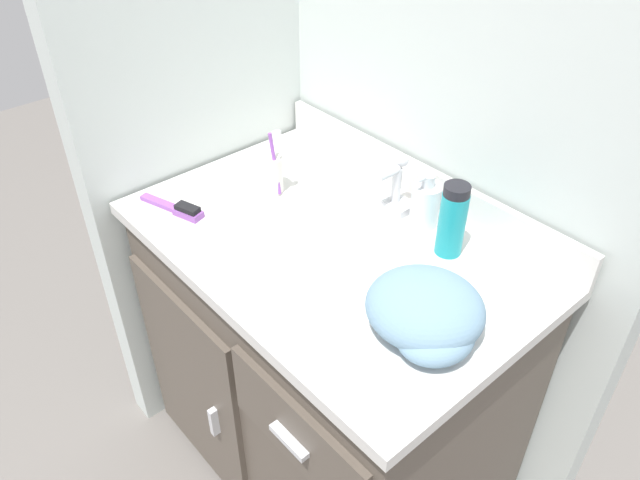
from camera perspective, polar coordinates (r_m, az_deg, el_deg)
name	(u,v)px	position (r m, az deg, el deg)	size (l,w,h in m)	color
ground_plane	(327,456)	(1.97, 0.69, -19.12)	(6.00, 6.00, 0.00)	slate
wall_back	(449,73)	(1.45, 11.71, 14.69)	(1.10, 0.08, 2.20)	silver
wall_left	(190,48)	(1.59, -11.83, 16.83)	(0.08, 0.67, 2.20)	silver
vanity	(327,361)	(1.63, 0.67, -11.00)	(0.92, 0.61, 0.81)	brown
backsplash	(420,180)	(1.52, 9.12, 5.46)	(0.92, 0.02, 0.08)	silver
sink_faucet	(395,190)	(1.46, 6.91, 4.56)	(0.09, 0.09, 0.14)	silver
toothbrush_cup	(269,173)	(1.51, -4.71, 6.11)	(0.08, 0.07, 0.17)	white
soap_dispenser	(425,204)	(1.41, 9.60, 3.29)	(0.07, 0.07, 0.13)	white
shaving_cream_can	(452,220)	(1.32, 12.00, 1.79)	(0.06, 0.06, 0.17)	teal
hairbrush	(179,209)	(1.49, -12.77, 2.81)	(0.18, 0.08, 0.03)	purple
hand_towel	(427,314)	(1.15, 9.78, -6.65)	(0.23, 0.22, 0.10)	#6B8EA8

